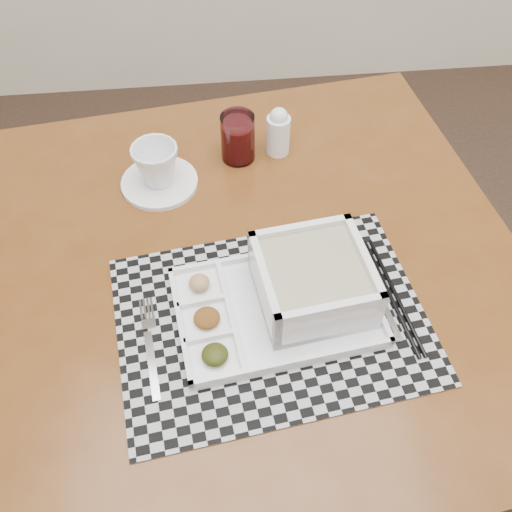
# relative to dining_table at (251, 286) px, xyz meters

# --- Properties ---
(dining_table) EXTENTS (1.07, 1.07, 0.72)m
(dining_table) POSITION_rel_dining_table_xyz_m (0.00, 0.00, 0.00)
(dining_table) COLOR #542C0F
(dining_table) RESTS_ON ground
(placemat) EXTENTS (0.54, 0.42, 0.00)m
(placemat) POSITION_rel_dining_table_xyz_m (0.02, -0.12, 0.08)
(placemat) COLOR #A4A4AB
(placemat) RESTS_ON dining_table
(serving_tray) EXTENTS (0.35, 0.26, 0.10)m
(serving_tray) POSITION_rel_dining_table_xyz_m (0.07, -0.10, 0.11)
(serving_tray) COLOR white
(serving_tray) RESTS_ON placemat
(fork) EXTENTS (0.04, 0.19, 0.00)m
(fork) POSITION_rel_dining_table_xyz_m (-0.17, -0.15, 0.08)
(fork) COLOR silver
(fork) RESTS_ON placemat
(spoon) EXTENTS (0.04, 0.18, 0.01)m
(spoon) POSITION_rel_dining_table_xyz_m (0.20, -0.05, 0.08)
(spoon) COLOR silver
(spoon) RESTS_ON placemat
(chopsticks) EXTENTS (0.05, 0.24, 0.01)m
(chopsticks) POSITION_rel_dining_table_xyz_m (0.23, -0.10, 0.08)
(chopsticks) COLOR black
(chopsticks) RESTS_ON placemat
(saucer) EXTENTS (0.15, 0.15, 0.01)m
(saucer) POSITION_rel_dining_table_xyz_m (-0.16, 0.21, 0.08)
(saucer) COLOR white
(saucer) RESTS_ON dining_table
(cup) EXTENTS (0.09, 0.09, 0.08)m
(cup) POSITION_rel_dining_table_xyz_m (-0.16, 0.21, 0.13)
(cup) COLOR white
(cup) RESTS_ON saucer
(juice_glass) EXTENTS (0.07, 0.07, 0.10)m
(juice_glass) POSITION_rel_dining_table_xyz_m (0.00, 0.28, 0.12)
(juice_glass) COLOR white
(juice_glass) RESTS_ON dining_table
(creamer_bottle) EXTENTS (0.05, 0.05, 0.11)m
(creamer_bottle) POSITION_rel_dining_table_xyz_m (0.08, 0.29, 0.12)
(creamer_bottle) COLOR white
(creamer_bottle) RESTS_ON dining_table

